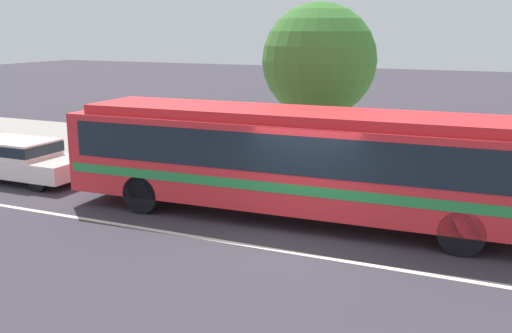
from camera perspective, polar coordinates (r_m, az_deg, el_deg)
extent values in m
plane|color=#3A353D|center=(13.85, 4.19, -6.96)|extent=(120.00, 120.00, 0.00)
cube|color=gray|center=(20.12, 11.05, -0.65)|extent=(60.00, 8.00, 0.12)
cube|color=silver|center=(13.15, 2.95, -8.03)|extent=(56.00, 0.16, 0.01)
cube|color=red|center=(15.01, 3.79, 0.46)|extent=(12.05, 2.92, 2.09)
cube|color=red|center=(14.80, 3.86, 4.86)|extent=(11.09, 2.59, 0.24)
cube|color=#19232D|center=(14.93, 3.81, 2.03)|extent=(11.34, 2.92, 0.92)
cube|color=#2A8D44|center=(15.10, 3.77, -0.93)|extent=(11.82, 2.94, 0.24)
cylinder|color=black|center=(15.58, 19.42, -3.48)|extent=(1.01, 0.32, 1.00)
cylinder|color=black|center=(13.49, 18.86, -5.94)|extent=(1.01, 0.32, 1.00)
cylinder|color=black|center=(17.73, -6.90, -0.87)|extent=(1.01, 0.32, 1.00)
cylinder|color=black|center=(15.93, -10.73, -2.59)|extent=(1.01, 0.32, 1.00)
cube|color=white|center=(20.38, -21.25, 0.19)|extent=(4.40, 1.87, 0.55)
cube|color=white|center=(20.44, -21.80, 1.68)|extent=(2.46, 1.64, 0.50)
cube|color=#19232D|center=(20.44, -21.81, 1.75)|extent=(2.51, 1.66, 0.32)
cylinder|color=black|center=(20.02, -16.63, -0.26)|extent=(0.64, 0.22, 0.64)
cylinder|color=black|center=(18.86, -19.87, -1.29)|extent=(0.64, 0.22, 0.64)
cylinder|color=black|center=(22.01, -22.35, 0.46)|extent=(0.64, 0.22, 0.64)
cylinder|color=slate|center=(19.43, -7.66, 0.53)|extent=(0.14, 0.14, 0.90)
cylinder|color=slate|center=(19.27, -7.62, 0.43)|extent=(0.14, 0.14, 0.90)
cylinder|color=purple|center=(19.20, -7.71, 2.67)|extent=(0.48, 0.48, 0.60)
sphere|color=tan|center=(19.14, -7.75, 3.86)|extent=(0.20, 0.20, 0.20)
cylinder|color=slate|center=(17.17, 2.28, -1.14)|extent=(0.14, 0.14, 0.82)
cylinder|color=slate|center=(17.24, 2.74, -1.08)|extent=(0.14, 0.14, 0.82)
cylinder|color=#D63640|center=(17.05, 2.53, 1.21)|extent=(0.48, 0.48, 0.59)
sphere|color=#CEAD8C|center=(16.97, 2.55, 2.52)|extent=(0.20, 0.20, 0.20)
cylinder|color=gray|center=(16.08, 22.56, -0.21)|extent=(0.08, 0.08, 2.41)
cube|color=yellow|center=(15.90, 22.87, 3.31)|extent=(0.12, 0.44, 0.56)
cylinder|color=brown|center=(19.64, 5.81, 2.85)|extent=(0.27, 0.27, 2.33)
sphere|color=#407E33|center=(19.37, 5.98, 9.94)|extent=(3.61, 3.61, 3.61)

